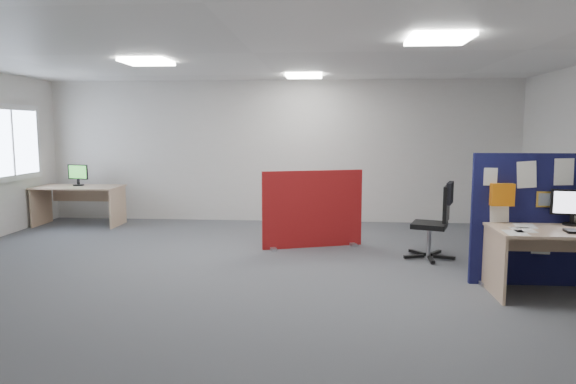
# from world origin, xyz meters

# --- Properties ---
(floor) EXTENTS (9.00, 9.00, 0.00)m
(floor) POSITION_xyz_m (0.00, 0.00, 0.00)
(floor) COLOR #515459
(floor) RESTS_ON ground
(ceiling) EXTENTS (9.00, 7.00, 0.02)m
(ceiling) POSITION_xyz_m (0.00, 0.00, 2.70)
(ceiling) COLOR white
(ceiling) RESTS_ON wall_back
(wall_back) EXTENTS (9.00, 0.02, 2.70)m
(wall_back) POSITION_xyz_m (0.00, 3.50, 1.35)
(wall_back) COLOR silver
(wall_back) RESTS_ON floor
(wall_front) EXTENTS (9.00, 0.02, 2.70)m
(wall_front) POSITION_xyz_m (0.00, -3.50, 1.35)
(wall_front) COLOR silver
(wall_front) RESTS_ON floor
(window) EXTENTS (0.06, 1.70, 1.30)m
(window) POSITION_xyz_m (-4.44, 2.00, 1.55)
(window) COLOR white
(window) RESTS_ON wall_left
(ceiling_lights) EXTENTS (4.10, 4.10, 0.04)m
(ceiling_lights) POSITION_xyz_m (0.33, 0.67, 2.67)
(ceiling_lights) COLOR white
(ceiling_lights) RESTS_ON ceiling
(navy_divider) EXTENTS (1.84, 0.30, 1.52)m
(navy_divider) POSITION_xyz_m (3.46, -0.38, 0.76)
(navy_divider) COLOR #0E0E34
(navy_divider) RESTS_ON floor
(monitor_main) EXTENTS (0.45, 0.19, 0.39)m
(monitor_main) POSITION_xyz_m (3.61, -0.52, 0.95)
(monitor_main) COLOR black
(monitor_main) RESTS_ON main_desk
(red_divider) EXTENTS (1.49, 0.54, 1.17)m
(red_divider) POSITION_xyz_m (0.70, 1.32, 0.57)
(red_divider) COLOR maroon
(red_divider) RESTS_ON floor
(second_desk) EXTENTS (1.54, 0.77, 0.73)m
(second_desk) POSITION_xyz_m (-3.68, 2.80, 0.55)
(second_desk) COLOR #D4AD88
(second_desk) RESTS_ON floor
(monitor_second) EXTENTS (0.43, 0.20, 0.39)m
(monitor_second) POSITION_xyz_m (-3.73, 2.87, 0.95)
(monitor_second) COLOR black
(monitor_second) RESTS_ON second_desk
(office_chair) EXTENTS (0.70, 0.67, 1.06)m
(office_chair) POSITION_xyz_m (2.42, 0.72, 0.60)
(office_chair) COLOR black
(office_chair) RESTS_ON floor
(desk_papers) EXTENTS (1.42, 0.72, 0.00)m
(desk_papers) POSITION_xyz_m (3.23, -0.86, 0.73)
(desk_papers) COLOR white
(desk_papers) RESTS_ON main_desk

